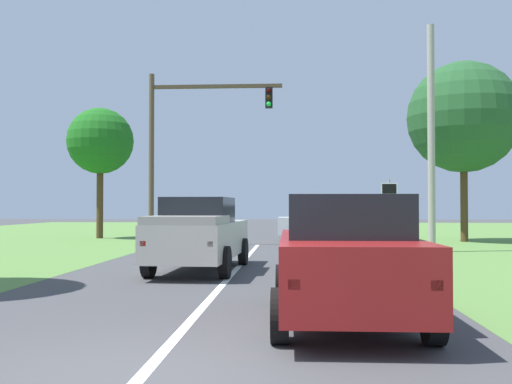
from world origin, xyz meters
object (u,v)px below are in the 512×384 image
object	(u,v)px
pickup_truck_lead	(200,234)
traffic_light	(184,134)
crossing_suv_far	(324,223)
oak_tree_right	(463,117)
red_suv_near	(344,255)
extra_tree_1	(100,142)
keep_moving_sign	(389,206)
utility_pole_right	(431,138)

from	to	relation	value
pickup_truck_lead	traffic_light	world-z (taller)	traffic_light
pickup_truck_lead	crossing_suv_far	size ratio (longest dim) A/B	1.26
oak_tree_right	crossing_suv_far	size ratio (longest dim) A/B	1.99
oak_tree_right	traffic_light	bearing A→B (deg)	-165.56
red_suv_near	extra_tree_1	size ratio (longest dim) A/B	0.68
red_suv_near	keep_moving_sign	distance (m)	13.26
keep_moving_sign	oak_tree_right	xyz separation A→B (m)	(4.89, 7.57, 4.41)
traffic_light	utility_pole_right	xyz separation A→B (m)	(10.25, -3.21, -0.61)
oak_tree_right	crossing_suv_far	xyz separation A→B (m)	(-6.90, -0.23, -5.22)
utility_pole_right	keep_moving_sign	bearing A→B (deg)	-152.52
red_suv_near	crossing_suv_far	size ratio (longest dim) A/B	1.09
traffic_light	extra_tree_1	bearing A→B (deg)	136.42
keep_moving_sign	red_suv_near	bearing A→B (deg)	-102.15
extra_tree_1	keep_moving_sign	bearing A→B (deg)	-33.88
red_suv_near	traffic_light	distance (m)	18.43
red_suv_near	crossing_suv_far	world-z (taller)	red_suv_near
traffic_light	utility_pole_right	distance (m)	10.76
red_suv_near	keep_moving_sign	world-z (taller)	keep_moving_sign
oak_tree_right	extra_tree_1	size ratio (longest dim) A/B	1.25
oak_tree_right	extra_tree_1	distance (m)	19.10
pickup_truck_lead	oak_tree_right	size ratio (longest dim) A/B	0.63
traffic_light	oak_tree_right	bearing A→B (deg)	14.44
keep_moving_sign	crossing_suv_far	xyz separation A→B (m)	(-2.01, 7.34, -0.81)
utility_pole_right	extra_tree_1	bearing A→B (deg)	151.68
keep_moving_sign	utility_pole_right	size ratio (longest dim) A/B	0.31
traffic_light	utility_pole_right	size ratio (longest dim) A/B	0.88
red_suv_near	oak_tree_right	bearing A→B (deg)	69.49
red_suv_near	pickup_truck_lead	bearing A→B (deg)	116.42
pickup_truck_lead	keep_moving_sign	world-z (taller)	keep_moving_sign
pickup_truck_lead	crossing_suv_far	xyz separation A→B (m)	(4.10, 13.60, -0.08)
pickup_truck_lead	utility_pole_right	distance (m)	11.17
traffic_light	oak_tree_right	size ratio (longest dim) A/B	0.87
crossing_suv_far	extra_tree_1	world-z (taller)	extra_tree_1
pickup_truck_lead	extra_tree_1	distance (m)	18.15
pickup_truck_lead	crossing_suv_far	distance (m)	14.20
red_suv_near	crossing_suv_far	distance (m)	20.30
pickup_truck_lead	crossing_suv_far	bearing A→B (deg)	73.22
red_suv_near	extra_tree_1	bearing A→B (deg)	116.79
red_suv_near	oak_tree_right	xyz separation A→B (m)	(7.67, 20.51, 5.14)
extra_tree_1	crossing_suv_far	bearing A→B (deg)	-9.97
traffic_light	keep_moving_sign	world-z (taller)	traffic_light
keep_moving_sign	extra_tree_1	xyz separation A→B (m)	(-14.10, 9.47, 3.54)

